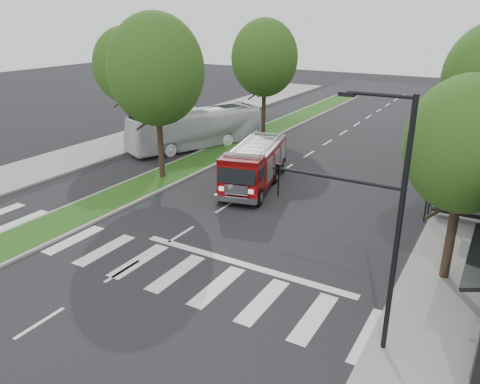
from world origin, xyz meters
name	(u,v)px	position (x,y,z in m)	size (l,w,h in m)	color
ground	(181,234)	(0.00, 0.00, 0.00)	(140.00, 140.00, 0.00)	black
sidewalk_left	(111,146)	(-14.50, 10.00, 0.07)	(5.00, 80.00, 0.15)	gray
median	(252,138)	(-6.00, 18.00, 0.08)	(3.00, 50.00, 0.15)	gray
bus_shelter	(462,185)	(11.20, 8.15, 2.04)	(3.20, 1.60, 2.61)	black
tree_right_near	(467,145)	(11.50, 2.00, 5.51)	(4.40, 4.40, 8.05)	black
tree_median_near	(156,70)	(-6.00, 6.00, 6.81)	(5.80, 5.80, 10.16)	black
tree_median_far	(265,58)	(-6.00, 20.00, 6.49)	(5.60, 5.60, 9.72)	black
tree_left_mid	(127,66)	(-14.00, 12.00, 6.16)	(5.20, 5.20, 9.16)	black
streetlight_right_near	(369,208)	(9.61, -3.50, 4.67)	(4.08, 0.22, 8.00)	black
streetlight_right_far	(475,99)	(10.35, 20.00, 4.48)	(2.11, 0.20, 8.00)	black
fire_engine	(255,165)	(-0.25, 7.82, 1.32)	(4.10, 8.28, 2.76)	#540404
city_bus	(196,128)	(-8.50, 13.36, 1.55)	(2.61, 11.15, 3.10)	silver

